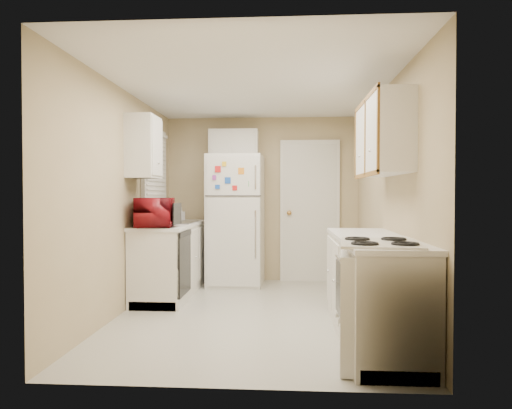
{
  "coord_description": "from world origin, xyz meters",
  "views": [
    {
      "loc": [
        0.34,
        -4.82,
        1.27
      ],
      "look_at": [
        0.0,
        0.5,
        1.15
      ],
      "focal_mm": 32.0,
      "sensor_mm": 36.0,
      "label": 1
    }
  ],
  "objects": [
    {
      "name": "window_blinds",
      "position": [
        -1.36,
        1.05,
        1.6
      ],
      "size": [
        0.1,
        0.98,
        1.08
      ],
      "primitive_type": "cube",
      "color": "silver",
      "rests_on": "wall_left"
    },
    {
      "name": "stove",
      "position": [
        1.04,
        -1.4,
        0.42
      ],
      "size": [
        0.65,
        0.77,
        0.85
      ],
      "primitive_type": "cube",
      "rotation": [
        0.0,
        0.0,
        -0.13
      ],
      "color": "silver",
      "rests_on": "floor"
    },
    {
      "name": "floor",
      "position": [
        0.0,
        0.0,
        0.0
      ],
      "size": [
        3.8,
        3.8,
        0.0
      ],
      "primitive_type": "plane",
      "color": "beige",
      "rests_on": "ground"
    },
    {
      "name": "soap_bottle",
      "position": [
        -1.15,
        1.63,
        1.0
      ],
      "size": [
        0.1,
        0.1,
        0.18
      ],
      "primitive_type": "imported",
      "rotation": [
        0.0,
        0.0,
        -0.32
      ],
      "color": "white",
      "rests_on": "left_counter"
    },
    {
      "name": "wall_front",
      "position": [
        0.0,
        -1.9,
        1.2
      ],
      "size": [
        2.8,
        2.8,
        0.0
      ],
      "primitive_type": "plane",
      "color": "tan",
      "rests_on": "floor"
    },
    {
      "name": "ceiling",
      "position": [
        0.0,
        0.0,
        2.4
      ],
      "size": [
        3.8,
        3.8,
        0.0
      ],
      "primitive_type": "plane",
      "color": "white",
      "rests_on": "floor"
    },
    {
      "name": "upper_cabinet_right",
      "position": [
        1.25,
        -0.5,
        1.8
      ],
      "size": [
        0.3,
        1.2,
        0.7
      ],
      "primitive_type": "cube",
      "color": "silver",
      "rests_on": "wall_right"
    },
    {
      "name": "microwave",
      "position": [
        -1.13,
        0.26,
        1.05
      ],
      "size": [
        0.64,
        0.43,
        0.39
      ],
      "primitive_type": "imported",
      "rotation": [
        0.0,
        0.0,
        1.75
      ],
      "color": "maroon",
      "rests_on": "left_counter"
    },
    {
      "name": "right_counter",
      "position": [
        1.1,
        -0.8,
        0.45
      ],
      "size": [
        0.6,
        2.0,
        0.9
      ],
      "primitive_type": "cube",
      "color": "silver",
      "rests_on": "floor"
    },
    {
      "name": "sink",
      "position": [
        -1.1,
        1.05,
        0.86
      ],
      "size": [
        0.54,
        0.74,
        0.16
      ],
      "primitive_type": "cube",
      "color": "gray",
      "rests_on": "left_counter"
    },
    {
      "name": "wall_back",
      "position": [
        0.0,
        1.9,
        1.2
      ],
      "size": [
        2.8,
        2.8,
        0.0
      ],
      "primitive_type": "plane",
      "color": "tan",
      "rests_on": "floor"
    },
    {
      "name": "dishwasher",
      "position": [
        -0.81,
        0.3,
        0.49
      ],
      "size": [
        0.03,
        0.58,
        0.72
      ],
      "primitive_type": "cube",
      "color": "black",
      "rests_on": "floor"
    },
    {
      "name": "interior_door",
      "position": [
        0.7,
        1.86,
        1.02
      ],
      "size": [
        0.86,
        0.06,
        2.08
      ],
      "primitive_type": "cube",
      "color": "silver",
      "rests_on": "floor"
    },
    {
      "name": "upper_cabinet_left",
      "position": [
        -1.25,
        0.22,
        1.8
      ],
      "size": [
        0.3,
        0.45,
        0.7
      ],
      "primitive_type": "cube",
      "color": "silver",
      "rests_on": "wall_left"
    },
    {
      "name": "wall_left",
      "position": [
        -1.4,
        0.0,
        1.2
      ],
      "size": [
        3.8,
        3.8,
        0.0
      ],
      "primitive_type": "plane",
      "color": "tan",
      "rests_on": "floor"
    },
    {
      "name": "cabinet_over_fridge",
      "position": [
        -0.4,
        1.75,
        2.0
      ],
      "size": [
        0.7,
        0.3,
        0.4
      ],
      "primitive_type": "cube",
      "color": "silver",
      "rests_on": "wall_back"
    },
    {
      "name": "left_counter",
      "position": [
        -1.1,
        0.9,
        0.45
      ],
      "size": [
        0.6,
        1.8,
        0.9
      ],
      "primitive_type": "cube",
      "color": "silver",
      "rests_on": "floor"
    },
    {
      "name": "refrigerator",
      "position": [
        -0.35,
        1.52,
        0.91
      ],
      "size": [
        0.77,
        0.75,
        1.81
      ],
      "primitive_type": "cube",
      "rotation": [
        0.0,
        0.0,
        -0.04
      ],
      "color": "silver",
      "rests_on": "floor"
    },
    {
      "name": "wall_right",
      "position": [
        1.4,
        0.0,
        1.2
      ],
      "size": [
        3.8,
        3.8,
        0.0
      ],
      "primitive_type": "plane",
      "color": "tan",
      "rests_on": "floor"
    }
  ]
}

